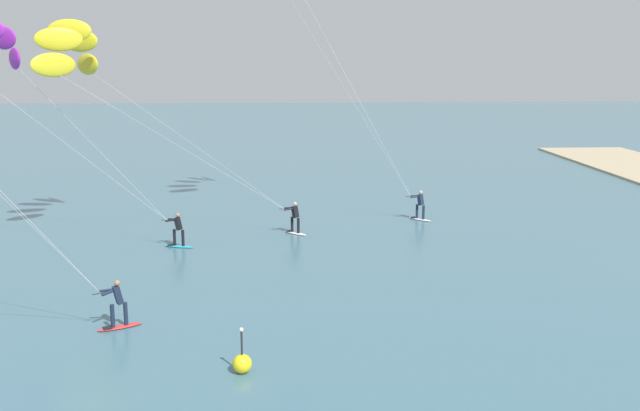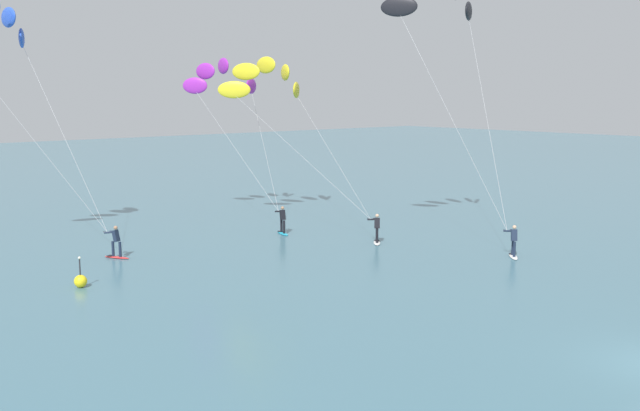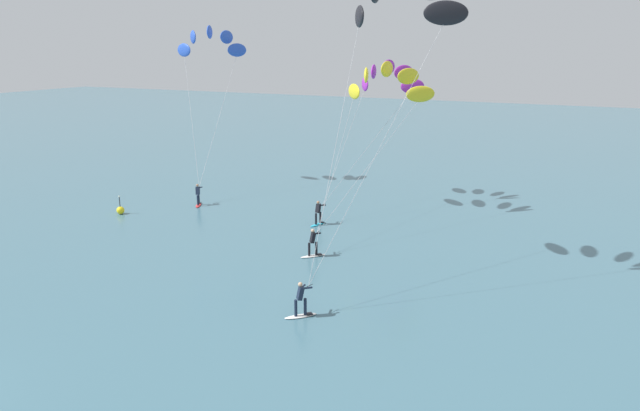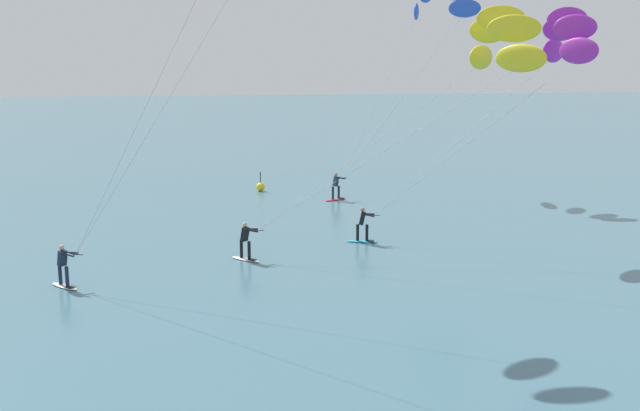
% 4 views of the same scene
% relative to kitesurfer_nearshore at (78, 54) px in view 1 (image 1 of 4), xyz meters
% --- Properties ---
extents(kitesurfer_nearshore, '(6.72, 12.71, 10.76)m').
position_rel_kitesurfer_nearshore_xyz_m(kitesurfer_nearshore, '(0.00, 0.00, 0.00)').
color(kitesurfer_nearshore, white).
rests_on(kitesurfer_nearshore, ground).
extents(marker_buoy, '(0.56, 0.56, 1.38)m').
position_rel_kitesurfer_nearshore_xyz_m(marker_buoy, '(-16.86, -8.70, -8.79)').
color(marker_buoy, yellow).
rests_on(marker_buoy, ground).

